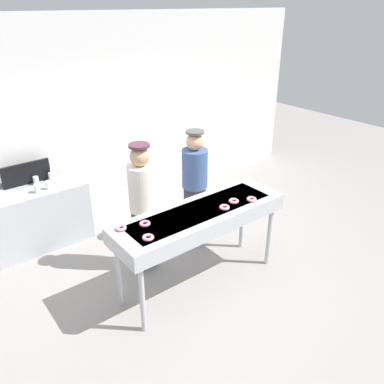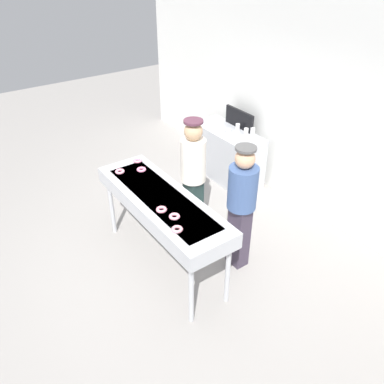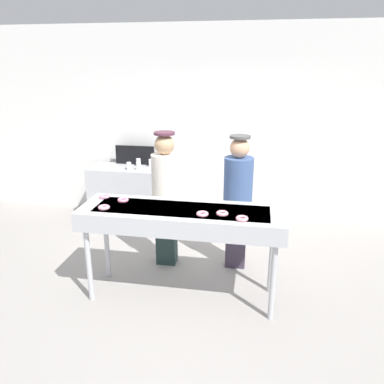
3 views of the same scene
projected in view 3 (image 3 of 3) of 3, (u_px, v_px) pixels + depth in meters
ground_plane at (182, 295)px, 4.15m from camera, size 16.00×16.00×0.00m
back_wall at (212, 125)px, 5.97m from camera, size 8.00×0.12×2.98m
fryer_conveyor at (182, 218)px, 3.86m from camera, size 2.07×0.65×1.01m
strawberry_donut_0 at (242, 218)px, 3.54m from camera, size 0.13×0.13×0.03m
strawberry_donut_1 at (202, 214)px, 3.65m from camera, size 0.13×0.13×0.03m
strawberry_donut_2 at (222, 213)px, 3.66m from camera, size 0.16×0.16×0.03m
strawberry_donut_3 at (105, 196)px, 4.14m from camera, size 0.16×0.16×0.03m
strawberry_donut_4 at (104, 207)px, 3.82m from camera, size 0.16×0.16×0.03m
strawberry_donut_5 at (123, 200)px, 4.03m from camera, size 0.17×0.17×0.03m
worker_baker at (238, 195)px, 4.47m from camera, size 0.34×0.34×1.63m
worker_assistant at (166, 192)px, 4.54m from camera, size 0.32×0.32×1.66m
prep_counter at (132, 193)px, 6.08m from camera, size 1.31×0.55×0.86m
paper_cup_0 at (139, 166)px, 5.78m from camera, size 0.07×0.07×0.12m
paper_cup_1 at (138, 162)px, 6.03m from camera, size 0.07×0.07×0.12m
paper_cup_2 at (156, 162)px, 6.07m from camera, size 0.07×0.07×0.12m
paper_cup_3 at (129, 166)px, 5.80m from camera, size 0.07×0.07×0.12m
paper_cup_4 at (151, 163)px, 5.99m from camera, size 0.07×0.07×0.12m
menu_display at (135, 155)px, 6.11m from camera, size 0.64×0.04×0.30m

